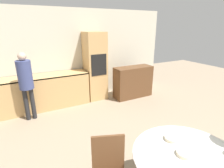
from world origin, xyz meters
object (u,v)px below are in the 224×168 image
(sideboard, at_px, (133,82))
(person_standing, at_px, (26,79))
(bowl_near, at_px, (185,153))
(bowl_centre, at_px, (172,138))
(oven_unit, at_px, (95,66))

(sideboard, relative_size, person_standing, 0.74)
(person_standing, relative_size, bowl_near, 8.41)
(person_standing, height_order, bowl_centre, person_standing)
(bowl_near, height_order, bowl_centre, bowl_near)
(oven_unit, height_order, sideboard, oven_unit)
(person_standing, xyz_separation_m, bowl_near, (1.43, -3.17, -0.21))
(oven_unit, xyz_separation_m, person_standing, (-1.88, -0.50, 0.01))
(bowl_near, bearing_deg, sideboard, 64.77)
(sideboard, bearing_deg, bowl_near, -115.23)
(sideboard, height_order, bowl_centre, sideboard)
(person_standing, distance_m, bowl_centre, 3.27)
(oven_unit, xyz_separation_m, sideboard, (1.06, -0.46, -0.51))
(oven_unit, distance_m, person_standing, 1.95)
(person_standing, bearing_deg, bowl_centre, -62.51)
(bowl_centre, bearing_deg, sideboard, 64.00)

